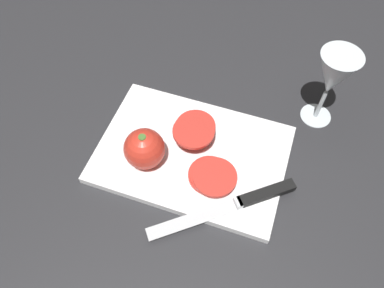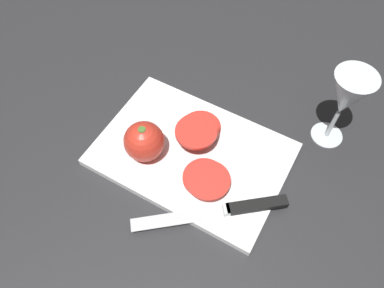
% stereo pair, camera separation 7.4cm
% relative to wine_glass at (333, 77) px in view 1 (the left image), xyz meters
% --- Properties ---
extents(ground_plane, '(3.00, 3.00, 0.00)m').
position_rel_wine_glass_xyz_m(ground_plane, '(-0.26, -0.16, -0.13)').
color(ground_plane, '#28282B').
extents(cutting_board, '(0.38, 0.26, 0.02)m').
position_rel_wine_glass_xyz_m(cutting_board, '(-0.23, -0.19, -0.12)').
color(cutting_board, white).
rests_on(cutting_board, ground_plane).
extents(wine_glass, '(0.08, 0.08, 0.18)m').
position_rel_wine_glass_xyz_m(wine_glass, '(0.00, 0.00, 0.00)').
color(wine_glass, silver).
rests_on(wine_glass, ground_plane).
extents(whole_tomato, '(0.08, 0.08, 0.08)m').
position_rel_wine_glass_xyz_m(whole_tomato, '(-0.31, -0.24, -0.07)').
color(whole_tomato, red).
rests_on(whole_tomato, cutting_board).
extents(knife, '(0.24, 0.20, 0.01)m').
position_rel_wine_glass_xyz_m(knife, '(-0.09, -0.26, -0.10)').
color(knife, silver).
rests_on(knife, cutting_board).
extents(tomato_slice_stack_near, '(0.10, 0.09, 0.02)m').
position_rel_wine_glass_xyz_m(tomato_slice_stack_near, '(-0.17, -0.24, -0.10)').
color(tomato_slice_stack_near, red).
rests_on(tomato_slice_stack_near, cutting_board).
extents(tomato_slice_stack_far, '(0.09, 0.12, 0.04)m').
position_rel_wine_glass_xyz_m(tomato_slice_stack_far, '(-0.24, -0.15, -0.09)').
color(tomato_slice_stack_far, red).
rests_on(tomato_slice_stack_far, cutting_board).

